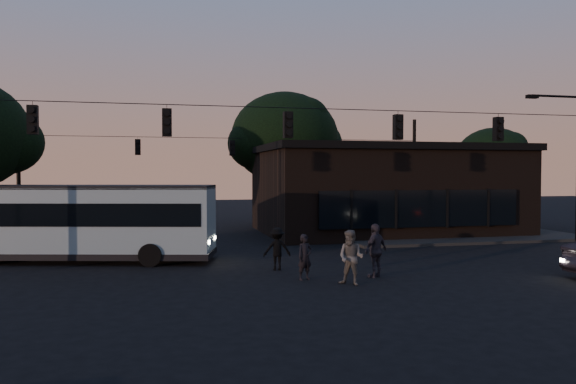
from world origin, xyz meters
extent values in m
plane|color=black|center=(0.00, 0.00, 0.00)|extent=(120.00, 120.00, 0.00)
cube|color=black|center=(12.00, 14.00, 0.07)|extent=(14.00, 10.00, 0.15)
cube|color=black|center=(9.00, 16.00, 2.50)|extent=(15.00, 10.00, 5.00)
cube|color=black|center=(9.00, 16.00, 5.20)|extent=(15.40, 10.40, 0.40)
cube|color=black|center=(9.00, 10.88, 1.80)|extent=(11.50, 0.18, 2.00)
cylinder|color=black|center=(4.00, 22.00, 2.00)|extent=(0.44, 0.44, 4.00)
ellipsoid|color=black|center=(4.00, 22.00, 6.20)|extent=(7.60, 7.60, 6.46)
cylinder|color=black|center=(18.00, 18.00, 1.50)|extent=(0.44, 0.44, 3.00)
ellipsoid|color=black|center=(18.00, 18.00, 4.65)|extent=(5.20, 5.20, 4.42)
cylinder|color=black|center=(0.00, 4.00, 6.20)|extent=(26.00, 0.03, 0.03)
cube|color=black|center=(-9.00, 4.00, 5.55)|extent=(0.34, 0.30, 1.00)
cube|color=black|center=(-4.50, 4.00, 5.55)|extent=(0.34, 0.30, 1.00)
cube|color=black|center=(0.00, 4.00, 5.55)|extent=(0.34, 0.30, 1.00)
cube|color=black|center=(4.50, 4.00, 5.55)|extent=(0.34, 0.30, 1.00)
cube|color=black|center=(9.00, 4.00, 5.55)|extent=(0.34, 0.30, 1.00)
cylinder|color=black|center=(-13.00, 20.00, 3.75)|extent=(0.24, 0.24, 7.50)
cylinder|color=black|center=(13.00, 20.00, 3.75)|extent=(0.24, 0.24, 7.50)
cylinder|color=black|center=(0.00, 20.00, 6.00)|extent=(26.00, 0.03, 0.03)
cube|color=black|center=(-6.00, 20.00, 5.35)|extent=(0.34, 0.30, 1.00)
cube|color=black|center=(0.00, 20.00, 5.35)|extent=(0.34, 0.30, 1.00)
cube|color=black|center=(6.00, 20.00, 5.35)|extent=(0.34, 0.30, 1.00)
cube|color=gray|center=(-8.13, 8.07, 1.80)|extent=(11.58, 5.21, 2.67)
cube|color=black|center=(-8.13, 8.07, 2.05)|extent=(11.15, 5.14, 0.92)
cube|color=black|center=(-8.13, 8.07, 3.13)|extent=(11.58, 5.21, 0.15)
cube|color=black|center=(-8.13, 8.07, 0.36)|extent=(11.69, 5.29, 0.26)
cylinder|color=black|center=(-11.65, 10.27, 0.46)|extent=(0.96, 0.47, 0.92)
cylinder|color=black|center=(-5.15, 6.01, 0.46)|extent=(0.96, 0.47, 0.92)
cylinder|color=black|center=(-4.53, 8.50, 0.46)|extent=(0.96, 0.47, 0.92)
imported|color=black|center=(0.13, 1.99, 0.80)|extent=(0.68, 0.56, 1.59)
imported|color=#55524D|center=(1.40, 0.78, 0.92)|extent=(1.13, 1.11, 1.83)
imported|color=#2B2730|center=(2.72, 1.87, 0.96)|extent=(1.21, 0.98, 1.92)
imported|color=black|center=(-0.40, 4.12, 0.81)|extent=(1.08, 0.65, 1.63)
camera|label=1|loc=(-4.90, -16.79, 3.75)|focal=35.00mm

